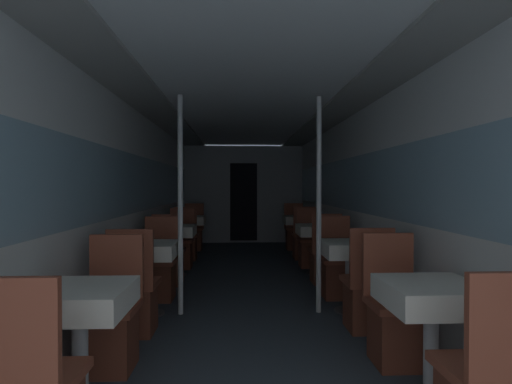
{
  "coord_description": "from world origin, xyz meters",
  "views": [
    {
      "loc": [
        -0.12,
        -1.58,
        1.35
      ],
      "look_at": [
        0.07,
        2.8,
        1.28
      ],
      "focal_mm": 28.0,
      "sensor_mm": 36.0,
      "label": 1
    }
  ],
  "objects_px": {
    "chair_left_far_0": "(110,328)",
    "chair_left_near_2": "(169,262)",
    "support_pole_left_1": "(180,205)",
    "dining_table_left_3": "(190,222)",
    "support_pole_right_1": "(319,205)",
    "chair_right_near_2": "(324,261)",
    "chair_right_far_3": "(295,235)",
    "dining_table_left_2": "(176,233)",
    "dining_table_right_3": "(299,222)",
    "chair_left_far_3": "(193,236)",
    "chair_left_far_2": "(181,249)",
    "dining_table_right_0": "(431,302)",
    "chair_right_far_0": "(395,323)",
    "dining_table_right_2": "(316,233)",
    "chair_left_far_1": "(159,274)",
    "chair_left_near_3": "(187,243)",
    "chair_right_far_1": "(337,272)",
    "dining_table_left_1": "(149,254)",
    "dining_table_left_0": "(80,306)",
    "dining_table_right_1": "(350,253)",
    "chair_right_near_3": "(303,242)",
    "chair_left_near_1": "(135,301)",
    "chair_right_near_1": "(366,298)",
    "chair_right_far_2": "(310,248)"
  },
  "relations": [
    {
      "from": "dining_table_left_2",
      "to": "chair_right_near_3",
      "type": "distance_m",
      "value": 2.49
    },
    {
      "from": "dining_table_left_0",
      "to": "chair_left_far_0",
      "type": "relative_size",
      "value": 0.77
    },
    {
      "from": "chair_right_near_2",
      "to": "chair_right_far_3",
      "type": "distance_m",
      "value": 2.93
    },
    {
      "from": "chair_left_near_3",
      "to": "chair_right_near_2",
      "type": "distance_m",
      "value": 2.79
    },
    {
      "from": "chair_left_near_3",
      "to": "chair_right_far_3",
      "type": "distance_m",
      "value": 2.41
    },
    {
      "from": "chair_left_far_0",
      "to": "support_pole_left_1",
      "type": "height_order",
      "value": "support_pole_left_1"
    },
    {
      "from": "chair_right_far_0",
      "to": "chair_right_far_3",
      "type": "relative_size",
      "value": 1.0
    },
    {
      "from": "dining_table_left_0",
      "to": "dining_table_right_0",
      "type": "distance_m",
      "value": 2.13
    },
    {
      "from": "dining_table_right_3",
      "to": "support_pole_right_1",
      "type": "bearing_deg",
      "value": -95.25
    },
    {
      "from": "support_pole_right_1",
      "to": "dining_table_right_3",
      "type": "bearing_deg",
      "value": 84.75
    },
    {
      "from": "chair_left_far_0",
      "to": "chair_left_near_2",
      "type": "distance_m",
      "value": 2.5
    },
    {
      "from": "chair_left_near_1",
      "to": "dining_table_right_2",
      "type": "height_order",
      "value": "chair_left_near_1"
    },
    {
      "from": "dining_table_right_2",
      "to": "dining_table_left_1",
      "type": "bearing_deg",
      "value": -139.64
    },
    {
      "from": "chair_right_far_3",
      "to": "chair_left_far_3",
      "type": "bearing_deg",
      "value": 0.0
    },
    {
      "from": "support_pole_left_1",
      "to": "dining_table_right_0",
      "type": "distance_m",
      "value": 2.6
    },
    {
      "from": "chair_left_far_3",
      "to": "chair_right_far_0",
      "type": "height_order",
      "value": "same"
    },
    {
      "from": "chair_left_far_1",
      "to": "chair_left_far_2",
      "type": "relative_size",
      "value": 1.0
    },
    {
      "from": "dining_table_right_2",
      "to": "chair_left_far_0",
      "type": "bearing_deg",
      "value": -124.85
    },
    {
      "from": "dining_table_left_0",
      "to": "chair_left_near_3",
      "type": "relative_size",
      "value": 0.77
    },
    {
      "from": "chair_right_far_0",
      "to": "chair_right_far_1",
      "type": "bearing_deg",
      "value": -90.0
    },
    {
      "from": "support_pole_left_1",
      "to": "chair_right_far_2",
      "type": "height_order",
      "value": "support_pole_left_1"
    },
    {
      "from": "chair_right_far_0",
      "to": "chair_right_near_2",
      "type": "relative_size",
      "value": 1.0
    },
    {
      "from": "chair_left_far_0",
      "to": "dining_table_right_0",
      "type": "relative_size",
      "value": 1.29
    },
    {
      "from": "dining_table_left_2",
      "to": "chair_left_near_1",
      "type": "bearing_deg",
      "value": -90.0
    },
    {
      "from": "dining_table_left_0",
      "to": "chair_right_near_1",
      "type": "height_order",
      "value": "chair_right_near_1"
    },
    {
      "from": "support_pole_right_1",
      "to": "chair_right_far_3",
      "type": "relative_size",
      "value": 2.36
    },
    {
      "from": "chair_left_near_3",
      "to": "chair_left_near_1",
      "type": "bearing_deg",
      "value": -90.0
    },
    {
      "from": "dining_table_left_3",
      "to": "support_pole_right_1",
      "type": "distance_m",
      "value": 4.07
    },
    {
      "from": "chair_left_far_1",
      "to": "support_pole_left_1",
      "type": "distance_m",
      "value": 1.06
    },
    {
      "from": "dining_table_left_1",
      "to": "chair_right_near_2",
      "type": "height_order",
      "value": "chair_right_near_2"
    },
    {
      "from": "dining_table_left_0",
      "to": "chair_right_near_2",
      "type": "distance_m",
      "value": 3.74
    },
    {
      "from": "support_pole_left_1",
      "to": "chair_right_near_3",
      "type": "distance_m",
      "value": 3.64
    },
    {
      "from": "chair_left_far_3",
      "to": "chair_right_near_2",
      "type": "bearing_deg",
      "value": 126.01
    },
    {
      "from": "chair_left_far_0",
      "to": "chair_right_far_1",
      "type": "distance_m",
      "value": 2.79
    },
    {
      "from": "chair_right_far_0",
      "to": "chair_right_near_3",
      "type": "relative_size",
      "value": 1.0
    },
    {
      "from": "support_pole_right_1",
      "to": "chair_right_far_3",
      "type": "distance_m",
      "value": 4.28
    },
    {
      "from": "chair_left_far_2",
      "to": "dining_table_right_0",
      "type": "distance_m",
      "value": 4.7
    },
    {
      "from": "dining_table_left_3",
      "to": "chair_right_far_1",
      "type": "relative_size",
      "value": 0.77
    },
    {
      "from": "chair_left_far_2",
      "to": "dining_table_right_0",
      "type": "xyz_separation_m",
      "value": [
        2.13,
        -4.18,
        0.33
      ]
    },
    {
      "from": "dining_table_left_1",
      "to": "chair_left_near_1",
      "type": "height_order",
      "value": "chair_left_near_1"
    },
    {
      "from": "dining_table_left_1",
      "to": "dining_table_right_2",
      "type": "xyz_separation_m",
      "value": [
        2.13,
        1.81,
        0.0
      ]
    },
    {
      "from": "chair_right_far_3",
      "to": "dining_table_right_2",
      "type": "bearing_deg",
      "value": 90.0
    },
    {
      "from": "chair_right_far_1",
      "to": "chair_left_far_0",
      "type": "bearing_deg",
      "value": 40.36
    },
    {
      "from": "chair_left_near_1",
      "to": "chair_right_far_1",
      "type": "bearing_deg",
      "value": 27.76
    },
    {
      "from": "dining_table_left_2",
      "to": "dining_table_right_3",
      "type": "xyz_separation_m",
      "value": [
        2.13,
        1.81,
        0.0
      ]
    },
    {
      "from": "support_pole_left_1",
      "to": "chair_right_near_3",
      "type": "relative_size",
      "value": 2.36
    },
    {
      "from": "chair_right_far_0",
      "to": "dining_table_right_2",
      "type": "xyz_separation_m",
      "value": [
        -0.0,
        3.06,
        0.33
      ]
    },
    {
      "from": "dining_table_left_2",
      "to": "dining_table_right_0",
      "type": "bearing_deg",
      "value": -59.53
    },
    {
      "from": "chair_left_far_3",
      "to": "dining_table_right_1",
      "type": "xyz_separation_m",
      "value": [
        2.13,
        -4.18,
        0.33
      ]
    },
    {
      "from": "chair_left_near_3",
      "to": "dining_table_right_3",
      "type": "bearing_deg",
      "value": 14.74
    }
  ]
}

